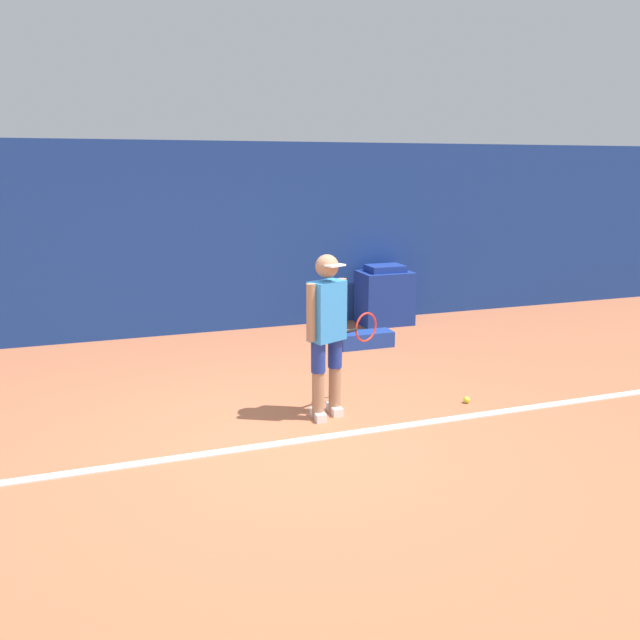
{
  "coord_description": "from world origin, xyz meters",
  "views": [
    {
      "loc": [
        -1.47,
        -5.02,
        2.37
      ],
      "look_at": [
        0.43,
        0.57,
        0.92
      ],
      "focal_mm": 35.0,
      "sensor_mm": 36.0,
      "label": 1
    }
  ],
  "objects_px": {
    "tennis_ball": "(467,400)",
    "equipment_bag": "(365,339)",
    "tennis_player": "(328,329)",
    "covered_chair": "(385,296)"
  },
  "relations": [
    {
      "from": "tennis_player",
      "to": "covered_chair",
      "type": "height_order",
      "value": "tennis_player"
    },
    {
      "from": "tennis_player",
      "to": "equipment_bag",
      "type": "height_order",
      "value": "tennis_player"
    },
    {
      "from": "tennis_player",
      "to": "tennis_ball",
      "type": "height_order",
      "value": "tennis_player"
    },
    {
      "from": "tennis_player",
      "to": "covered_chair",
      "type": "distance_m",
      "value": 3.86
    },
    {
      "from": "tennis_ball",
      "to": "equipment_bag",
      "type": "distance_m",
      "value": 2.26
    },
    {
      "from": "equipment_bag",
      "to": "tennis_ball",
      "type": "bearing_deg",
      "value": -85.13
    },
    {
      "from": "covered_chair",
      "to": "tennis_ball",
      "type": "bearing_deg",
      "value": -100.02
    },
    {
      "from": "covered_chair",
      "to": "equipment_bag",
      "type": "xyz_separation_m",
      "value": [
        -0.79,
        -1.12,
        -0.33
      ]
    },
    {
      "from": "tennis_player",
      "to": "equipment_bag",
      "type": "relative_size",
      "value": 2.13
    },
    {
      "from": "equipment_bag",
      "to": "covered_chair",
      "type": "bearing_deg",
      "value": 54.97
    }
  ]
}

